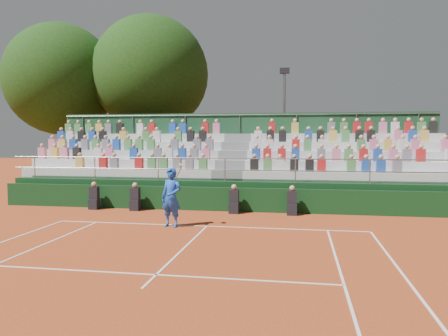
% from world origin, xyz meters
% --- Properties ---
extents(ground, '(90.00, 90.00, 0.00)m').
position_xyz_m(ground, '(0.00, 0.00, 0.00)').
color(ground, '#AC431C').
rests_on(ground, ground).
extents(courtside_wall, '(20.00, 0.15, 1.00)m').
position_xyz_m(courtside_wall, '(0.00, 3.20, 0.50)').
color(courtside_wall, black).
rests_on(courtside_wall, ground).
extents(line_officials, '(8.85, 0.40, 1.19)m').
position_xyz_m(line_officials, '(-1.46, 2.75, 0.48)').
color(line_officials, black).
rests_on(line_officials, ground).
extents(grandstand, '(20.00, 5.20, 4.40)m').
position_xyz_m(grandstand, '(0.00, 6.44, 1.10)').
color(grandstand, black).
rests_on(grandstand, ground).
extents(tennis_player, '(0.95, 0.66, 2.22)m').
position_xyz_m(tennis_player, '(-1.19, -0.28, 1.03)').
color(tennis_player, blue).
rests_on(tennis_player, ground).
extents(tree_west, '(7.34, 7.34, 10.62)m').
position_xyz_m(tree_west, '(-12.54, 12.33, 6.94)').
color(tree_west, '#362213').
rests_on(tree_west, ground).
extents(tree_east, '(7.59, 7.59, 11.05)m').
position_xyz_m(tree_east, '(-6.55, 13.01, 7.24)').
color(tree_east, '#362213').
rests_on(tree_east, ground).
extents(floodlight_mast, '(0.60, 0.25, 7.41)m').
position_xyz_m(floodlight_mast, '(2.19, 12.91, 4.36)').
color(floodlight_mast, gray).
rests_on(floodlight_mast, ground).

